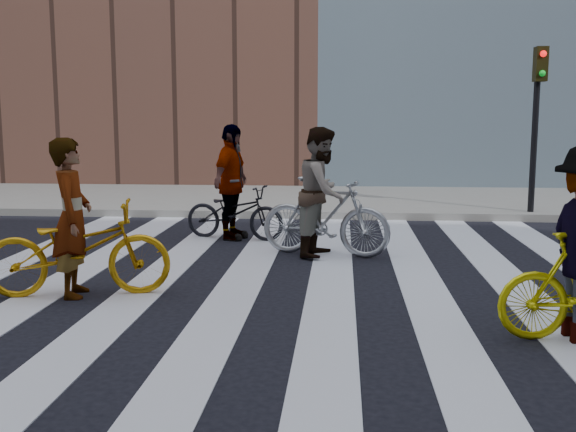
# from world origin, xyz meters

# --- Properties ---
(ground) EXTENTS (100.00, 100.00, 0.00)m
(ground) POSITION_xyz_m (0.00, 0.00, 0.00)
(ground) COLOR black
(ground) RESTS_ON ground
(sidewalk_far) EXTENTS (100.00, 5.00, 0.15)m
(sidewalk_far) POSITION_xyz_m (0.00, 7.50, 0.07)
(sidewalk_far) COLOR gray
(sidewalk_far) RESTS_ON ground
(zebra_crosswalk) EXTENTS (8.25, 10.00, 0.01)m
(zebra_crosswalk) POSITION_xyz_m (0.00, 0.00, 0.01)
(zebra_crosswalk) COLOR silver
(zebra_crosswalk) RESTS_ON ground
(traffic_signal) EXTENTS (0.22, 0.42, 3.33)m
(traffic_signal) POSITION_xyz_m (4.40, 5.32, 2.28)
(traffic_signal) COLOR black
(traffic_signal) RESTS_ON ground
(bike_yellow_left) EXTENTS (2.16, 1.14, 1.08)m
(bike_yellow_left) POSITION_xyz_m (-2.30, -0.88, 0.54)
(bike_yellow_left) COLOR #CC8D0B
(bike_yellow_left) RESTS_ON ground
(bike_silver_mid) EXTENTS (2.00, 1.01, 1.16)m
(bike_silver_mid) POSITION_xyz_m (0.43, 1.57, 0.58)
(bike_silver_mid) COLOR #9CA0A5
(bike_silver_mid) RESTS_ON ground
(bike_dark_rear) EXTENTS (1.81, 1.00, 0.90)m
(bike_dark_rear) POSITION_xyz_m (-1.10, 2.77, 0.45)
(bike_dark_rear) COLOR black
(bike_dark_rear) RESTS_ON ground
(rider_left) EXTENTS (0.56, 0.73, 1.80)m
(rider_left) POSITION_xyz_m (-2.35, -0.88, 0.90)
(rider_left) COLOR slate
(rider_left) RESTS_ON ground
(rider_mid) EXTENTS (0.92, 1.06, 1.88)m
(rider_mid) POSITION_xyz_m (0.38, 1.57, 0.94)
(rider_mid) COLOR slate
(rider_mid) RESTS_ON ground
(rider_rear) EXTENTS (0.72, 1.19, 1.90)m
(rider_rear) POSITION_xyz_m (-1.15, 2.77, 0.95)
(rider_rear) COLOR slate
(rider_rear) RESTS_ON ground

